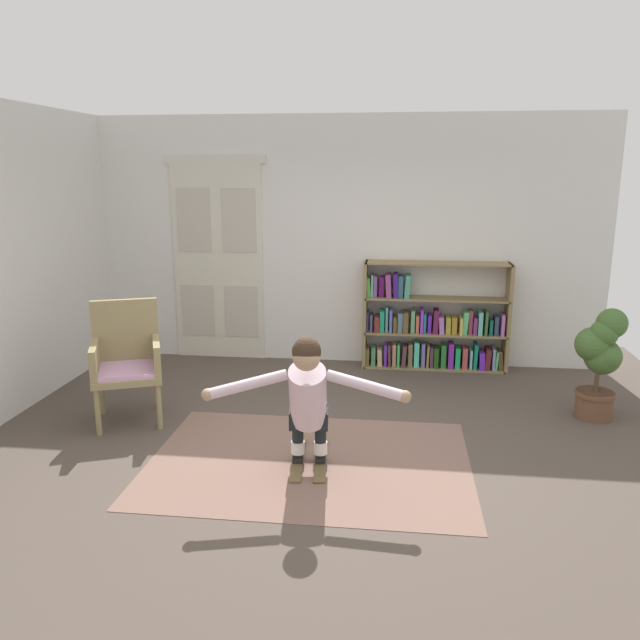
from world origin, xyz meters
TOP-DOWN VIEW (x-y plane):
  - ground_plane at (0.00, 0.00)m, footprint 7.20×7.20m
  - back_wall at (0.00, 2.60)m, footprint 6.00×0.10m
  - double_door at (-1.55, 2.54)m, footprint 1.22×0.05m
  - rug at (-0.05, -0.24)m, footprint 2.55×1.84m
  - bookshelf at (1.01, 2.39)m, footprint 1.67×0.30m
  - wicker_chair at (-1.85, 0.47)m, footprint 0.78×0.78m
  - potted_plant at (2.51, 1.07)m, footprint 0.45×0.42m
  - skis_pair at (-0.05, -0.21)m, footprint 0.34×0.78m
  - person_skier at (-0.03, -0.43)m, footprint 1.48×0.67m

SIDE VIEW (x-z plane):
  - ground_plane at x=0.00m, z-range 0.00..0.00m
  - rug at x=-0.05m, z-range 0.00..0.01m
  - skis_pair at x=-0.05m, z-range -0.01..0.06m
  - bookshelf at x=1.01m, z-range -0.12..1.13m
  - potted_plant at x=2.51m, z-range 0.06..1.10m
  - wicker_chair at x=-1.85m, z-range 0.03..1.13m
  - person_skier at x=-0.03m, z-range 0.12..1.17m
  - double_door at x=-1.55m, z-range 0.01..2.46m
  - back_wall at x=0.00m, z-range 0.00..2.90m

